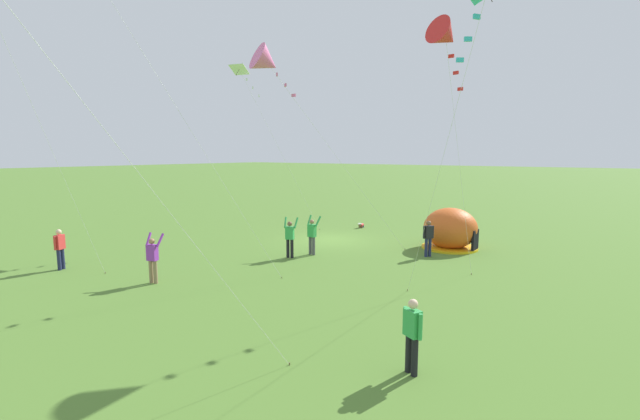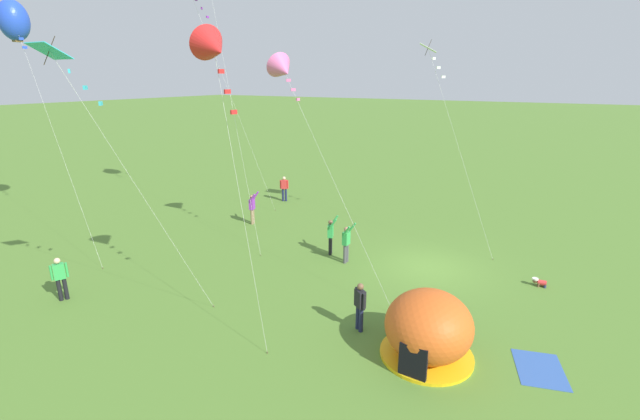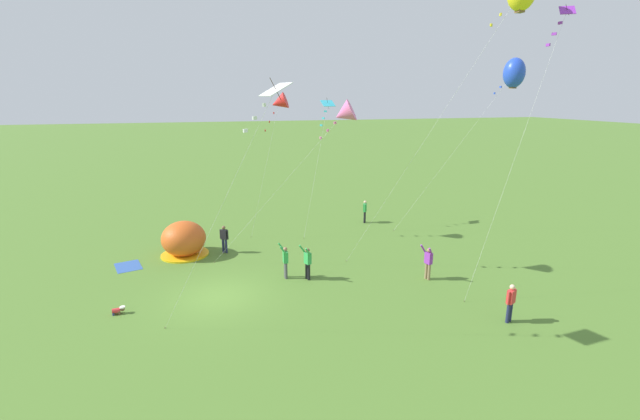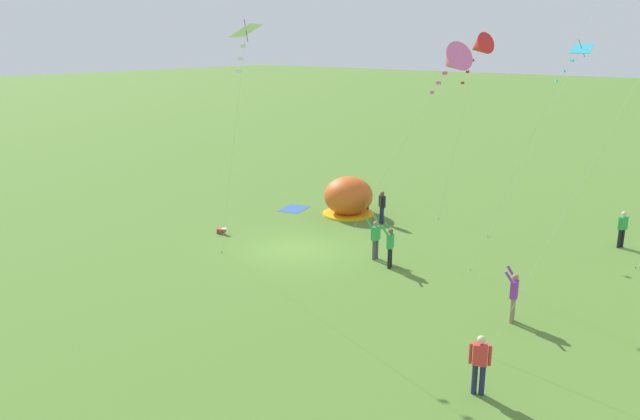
{
  "view_description": "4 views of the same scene",
  "coord_description": "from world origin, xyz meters",
  "px_view_note": "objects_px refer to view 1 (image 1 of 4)",
  "views": [
    {
      "loc": [
        -13.26,
        19.74,
        4.87
      ],
      "look_at": [
        -0.62,
        1.89,
        1.95
      ],
      "focal_mm": 24.0,
      "sensor_mm": 36.0,
      "label": 1
    },
    {
      "loc": [
        -17.51,
        -4.48,
        8.11
      ],
      "look_at": [
        -1.55,
        4.71,
        2.4
      ],
      "focal_mm": 24.0,
      "sensor_mm": 36.0,
      "label": 2
    },
    {
      "loc": [
        19.37,
        -0.41,
        9.3
      ],
      "look_at": [
        0.43,
        4.9,
        4.06
      ],
      "focal_mm": 24.0,
      "sensor_mm": 36.0,
      "label": 3
    },
    {
      "loc": [
        19.96,
        17.98,
        9.25
      ],
      "look_at": [
        2.76,
        3.73,
        3.11
      ],
      "focal_mm": 35.0,
      "sensor_mm": 36.0,
      "label": 4
    }
  ],
  "objects_px": {
    "person_with_toddler": "(428,237)",
    "kite_cyan": "(482,4)",
    "kite_red": "(446,36)",
    "kite_pink": "(267,62)",
    "popup_tent": "(450,229)",
    "person_near_tent": "(290,237)",
    "person_center_field": "(60,247)",
    "toddler_crawling": "(361,225)",
    "kite_white": "(243,75)",
    "person_watching_sky": "(412,332)",
    "person_flying_kite": "(312,234)",
    "person_arms_raised": "(153,257)"
  },
  "relations": [
    {
      "from": "person_with_toddler",
      "to": "kite_cyan",
      "type": "xyz_separation_m",
      "value": [
        -4.11,
        7.7,
        7.56
      ]
    },
    {
      "from": "kite_cyan",
      "to": "kite_red",
      "type": "relative_size",
      "value": 0.96
    },
    {
      "from": "kite_pink",
      "to": "kite_cyan",
      "type": "bearing_deg",
      "value": 169.01
    },
    {
      "from": "popup_tent",
      "to": "person_with_toddler",
      "type": "distance_m",
      "value": 2.38
    },
    {
      "from": "kite_pink",
      "to": "person_near_tent",
      "type": "bearing_deg",
      "value": -73.59
    },
    {
      "from": "person_near_tent",
      "to": "person_center_field",
      "type": "height_order",
      "value": "person_near_tent"
    },
    {
      "from": "popup_tent",
      "to": "toddler_crawling",
      "type": "distance_m",
      "value": 7.33
    },
    {
      "from": "person_near_tent",
      "to": "kite_pink",
      "type": "xyz_separation_m",
      "value": [
        -0.61,
        2.08,
        7.45
      ]
    },
    {
      "from": "person_center_field",
      "to": "kite_pink",
      "type": "distance_m",
      "value": 11.55
    },
    {
      "from": "person_center_field",
      "to": "kite_pink",
      "type": "bearing_deg",
      "value": -144.61
    },
    {
      "from": "popup_tent",
      "to": "kite_white",
      "type": "bearing_deg",
      "value": 18.7
    },
    {
      "from": "person_watching_sky",
      "to": "kite_pink",
      "type": "bearing_deg",
      "value": -29.0
    },
    {
      "from": "person_flying_kite",
      "to": "kite_pink",
      "type": "height_order",
      "value": "kite_pink"
    },
    {
      "from": "person_near_tent",
      "to": "popup_tent",
      "type": "bearing_deg",
      "value": -130.98
    },
    {
      "from": "kite_red",
      "to": "kite_white",
      "type": "bearing_deg",
      "value": -11.65
    },
    {
      "from": "popup_tent",
      "to": "person_near_tent",
      "type": "xyz_separation_m",
      "value": [
        5.47,
        6.29,
        0.0
      ]
    },
    {
      "from": "popup_tent",
      "to": "kite_white",
      "type": "xyz_separation_m",
      "value": [
        10.91,
        3.69,
        8.23
      ]
    },
    {
      "from": "person_near_tent",
      "to": "kite_cyan",
      "type": "xyz_separation_m",
      "value": [
        -9.32,
        3.77,
        7.52
      ]
    },
    {
      "from": "person_flying_kite",
      "to": "person_watching_sky",
      "type": "bearing_deg",
      "value": 137.4
    },
    {
      "from": "person_flying_kite",
      "to": "kite_white",
      "type": "bearing_deg",
      "value": -14.38
    },
    {
      "from": "toddler_crawling",
      "to": "kite_red",
      "type": "relative_size",
      "value": 0.06
    },
    {
      "from": "person_with_toddler",
      "to": "person_watching_sky",
      "type": "bearing_deg",
      "value": 109.43
    },
    {
      "from": "toddler_crawling",
      "to": "kite_white",
      "type": "bearing_deg",
      "value": 56.97
    },
    {
      "from": "person_watching_sky",
      "to": "person_center_field",
      "type": "bearing_deg",
      "value": 1.73
    },
    {
      "from": "toddler_crawling",
      "to": "person_center_field",
      "type": "relative_size",
      "value": 0.32
    },
    {
      "from": "popup_tent",
      "to": "toddler_crawling",
      "type": "height_order",
      "value": "popup_tent"
    },
    {
      "from": "person_flying_kite",
      "to": "person_center_field",
      "type": "height_order",
      "value": "person_flying_kite"
    },
    {
      "from": "toddler_crawling",
      "to": "person_near_tent",
      "type": "relative_size",
      "value": 0.29
    },
    {
      "from": "person_watching_sky",
      "to": "kite_red",
      "type": "relative_size",
      "value": 0.18
    },
    {
      "from": "person_arms_raised",
      "to": "kite_red",
      "type": "bearing_deg",
      "value": -145.28
    },
    {
      "from": "popup_tent",
      "to": "kite_pink",
      "type": "bearing_deg",
      "value": 59.92
    },
    {
      "from": "person_flying_kite",
      "to": "popup_tent",
      "type": "bearing_deg",
      "value": -133.63
    },
    {
      "from": "person_with_toddler",
      "to": "kite_white",
      "type": "bearing_deg",
      "value": 7.12
    },
    {
      "from": "popup_tent",
      "to": "person_near_tent",
      "type": "relative_size",
      "value": 1.49
    },
    {
      "from": "popup_tent",
      "to": "person_center_field",
      "type": "height_order",
      "value": "popup_tent"
    },
    {
      "from": "person_flying_kite",
      "to": "kite_red",
      "type": "relative_size",
      "value": 0.2
    },
    {
      "from": "kite_white",
      "to": "person_flying_kite",
      "type": "bearing_deg",
      "value": 165.62
    },
    {
      "from": "person_near_tent",
      "to": "kite_red",
      "type": "relative_size",
      "value": 0.2
    },
    {
      "from": "toddler_crawling",
      "to": "person_center_field",
      "type": "distance_m",
      "value": 16.97
    },
    {
      "from": "person_near_tent",
      "to": "kite_white",
      "type": "bearing_deg",
      "value": -25.5
    },
    {
      "from": "toddler_crawling",
      "to": "person_with_toddler",
      "type": "xyz_separation_m",
      "value": [
        -6.53,
        5.01,
        0.79
      ]
    },
    {
      "from": "person_center_field",
      "to": "kite_red",
      "type": "distance_m",
      "value": 17.34
    },
    {
      "from": "toddler_crawling",
      "to": "person_with_toddler",
      "type": "distance_m",
      "value": 8.27
    },
    {
      "from": "popup_tent",
      "to": "kite_cyan",
      "type": "relative_size",
      "value": 0.3
    },
    {
      "from": "toddler_crawling",
      "to": "kite_cyan",
      "type": "relative_size",
      "value": 0.06
    },
    {
      "from": "kite_cyan",
      "to": "kite_red",
      "type": "xyz_separation_m",
      "value": [
        2.25,
        -3.79,
        0.39
      ]
    },
    {
      "from": "person_watching_sky",
      "to": "kite_cyan",
      "type": "bearing_deg",
      "value": -96.95
    },
    {
      "from": "popup_tent",
      "to": "person_with_toddler",
      "type": "xyz_separation_m",
      "value": [
        0.26,
        2.36,
        -0.03
      ]
    },
    {
      "from": "popup_tent",
      "to": "kite_red",
      "type": "xyz_separation_m",
      "value": [
        -1.61,
        6.27,
        7.92
      ]
    },
    {
      "from": "toddler_crawling",
      "to": "person_arms_raised",
      "type": "bearing_deg",
      "value": 88.62
    }
  ]
}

